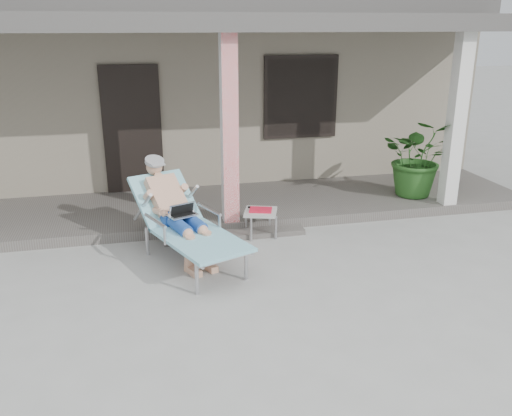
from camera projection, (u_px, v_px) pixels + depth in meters
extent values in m
plane|color=#9E9E99|center=(267.00, 298.00, 5.96)|extent=(60.00, 60.00, 0.00)
cube|color=gray|center=(192.00, 92.00, 11.46)|extent=(10.00, 5.00, 3.00)
cube|color=#474442|center=(189.00, 9.00, 10.93)|extent=(10.40, 5.40, 0.30)
cube|color=black|center=(132.00, 130.00, 8.95)|extent=(0.95, 0.06, 2.10)
cube|color=black|center=(301.00, 97.00, 9.43)|extent=(1.20, 0.06, 1.30)
cube|color=black|center=(301.00, 97.00, 9.42)|extent=(1.32, 0.05, 1.42)
cube|color=#605B56|center=(221.00, 207.00, 8.70)|extent=(10.00, 2.00, 0.15)
cube|color=red|center=(229.00, 131.00, 7.47)|extent=(0.22, 0.22, 2.61)
cube|color=silver|center=(456.00, 122.00, 8.22)|extent=(0.22, 0.22, 2.61)
cube|color=#474442|center=(217.00, 22.00, 7.79)|extent=(10.00, 2.30, 0.24)
cube|color=#605B56|center=(235.00, 235.00, 7.65)|extent=(2.00, 0.30, 0.07)
cylinder|color=#B7B7BC|center=(197.00, 279.00, 5.98)|extent=(0.04, 0.04, 0.39)
cylinder|color=#B7B7BC|center=(246.00, 265.00, 6.33)|extent=(0.04, 0.04, 0.39)
cylinder|color=#B7B7BC|center=(147.00, 241.00, 7.01)|extent=(0.04, 0.04, 0.39)
cylinder|color=#B7B7BC|center=(192.00, 231.00, 7.37)|extent=(0.04, 0.04, 0.39)
cube|color=#B7B7BC|center=(201.00, 241.00, 6.46)|extent=(1.07, 1.42, 0.03)
cube|color=#8FCEDD|center=(201.00, 239.00, 6.46)|extent=(1.18, 1.50, 0.04)
cube|color=#B7B7BC|center=(165.00, 202.00, 7.11)|extent=(0.83, 0.80, 0.51)
cube|color=#8FCEDD|center=(165.00, 199.00, 7.09)|extent=(0.95, 0.91, 0.58)
cylinder|color=#9A9A9C|center=(154.00, 161.00, 7.18)|extent=(0.33, 0.33, 0.13)
cube|color=silver|center=(182.00, 215.00, 6.75)|extent=(0.41, 0.35, 0.24)
cube|color=#B1B1AC|center=(261.00, 212.00, 7.61)|extent=(0.56, 0.56, 0.04)
cylinder|color=#B7B7BC|center=(251.00, 230.00, 7.47)|extent=(0.03, 0.03, 0.34)
cylinder|color=#B7B7BC|center=(276.00, 228.00, 7.55)|extent=(0.03, 0.03, 0.34)
cylinder|color=#B7B7BC|center=(246.00, 221.00, 7.80)|extent=(0.03, 0.03, 0.34)
cylinder|color=#B7B7BC|center=(270.00, 219.00, 7.87)|extent=(0.03, 0.03, 0.34)
cube|color=red|center=(261.00, 210.00, 7.60)|extent=(0.37, 0.32, 0.03)
cube|color=black|center=(259.00, 208.00, 7.71)|extent=(0.30, 0.11, 0.03)
imported|color=#26591E|center=(419.00, 157.00, 8.84)|extent=(1.48, 1.40, 1.29)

